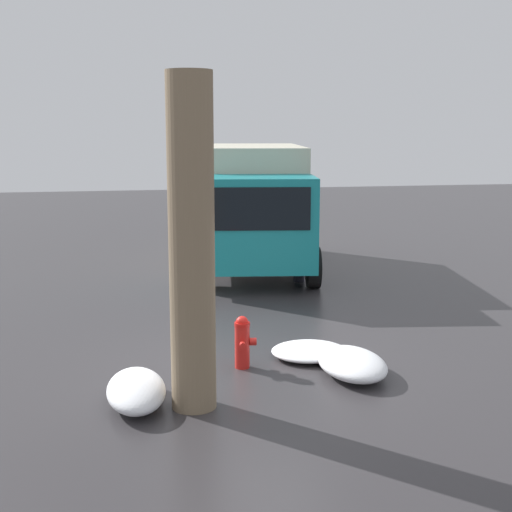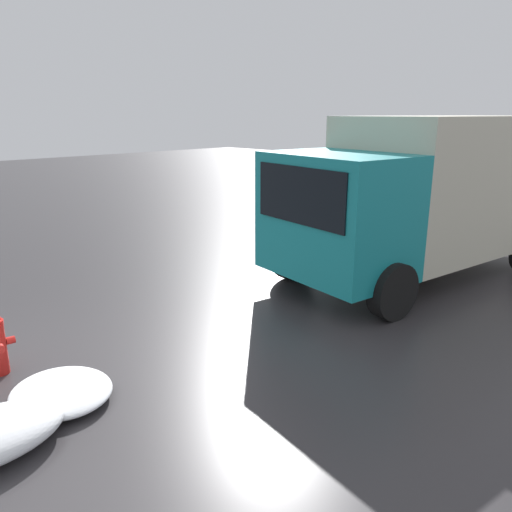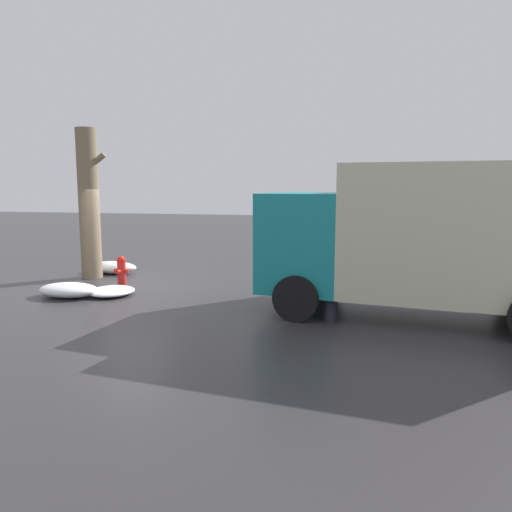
{
  "view_description": "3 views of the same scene",
  "coord_description": "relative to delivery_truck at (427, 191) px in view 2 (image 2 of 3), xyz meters",
  "views": [
    {
      "loc": [
        -9.91,
        1.71,
        3.52
      ],
      "look_at": [
        3.18,
        -0.82,
        1.08
      ],
      "focal_mm": 50.0,
      "sensor_mm": 36.0,
      "label": 1
    },
    {
      "loc": [
        -1.59,
        -6.12,
        3.07
      ],
      "look_at": [
        3.82,
        -0.58,
        0.85
      ],
      "focal_mm": 35.0,
      "sensor_mm": 36.0,
      "label": 2
    },
    {
      "loc": [
        6.15,
        -11.82,
        2.64
      ],
      "look_at": [
        3.71,
        -0.49,
        0.96
      ],
      "focal_mm": 35.0,
      "sensor_mm": 36.0,
      "label": 3
    }
  ],
  "objects": [
    {
      "name": "pedestrian",
      "position": [
        -1.8,
        -0.68,
        -0.71
      ],
      "size": [
        0.37,
        0.37,
        1.71
      ],
      "rotation": [
        0.0,
        0.0,
        6.0
      ],
      "color": "#23232D",
      "rests_on": "ground_plane"
    },
    {
      "name": "delivery_truck",
      "position": [
        0.0,
        0.0,
        0.0
      ],
      "size": [
        6.42,
        3.34,
        3.02
      ],
      "rotation": [
        0.0,
        0.0,
        1.42
      ],
      "color": "teal",
      "rests_on": "ground_plane"
    },
    {
      "name": "ground_plane",
      "position": [
        -7.38,
        1.62,
        -1.64
      ],
      "size": [
        60.0,
        60.0,
        0.0
      ],
      "primitive_type": "plane",
      "color": "#333033"
    },
    {
      "name": "snow_pile_curbside",
      "position": [
        -7.09,
        0.52,
        -1.55
      ],
      "size": [
        1.08,
        1.18,
        0.19
      ],
      "color": "white",
      "rests_on": "ground_plane"
    }
  ]
}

